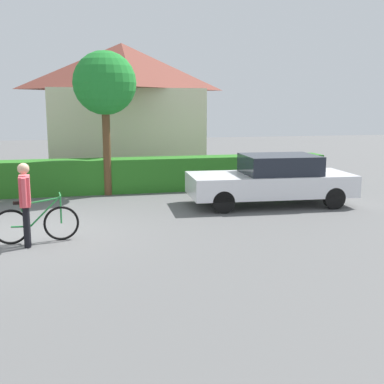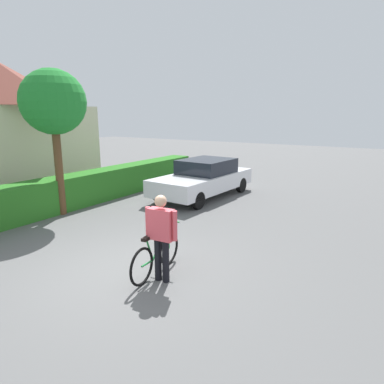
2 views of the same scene
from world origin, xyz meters
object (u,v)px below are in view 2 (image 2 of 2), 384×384
Objects in this scene: person_rider at (161,232)px; tree_kerbside at (53,103)px; bicycle at (156,255)px; parked_car_near at (204,178)px.

person_rider is 0.38× the size of tree_kerbside.
bicycle is at bearing -108.96° from tree_kerbside.
parked_car_near is 2.77× the size of person_rider.
bicycle is 0.65m from person_rider.
tree_kerbside reaches higher than parked_car_near.
tree_kerbside reaches higher than bicycle.
tree_kerbside reaches higher than person_rider.
bicycle is 6.08m from tree_kerbside.
person_rider is at bearing -156.54° from parked_car_near.
person_rider is (-6.26, -2.71, 0.26)m from parked_car_near.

